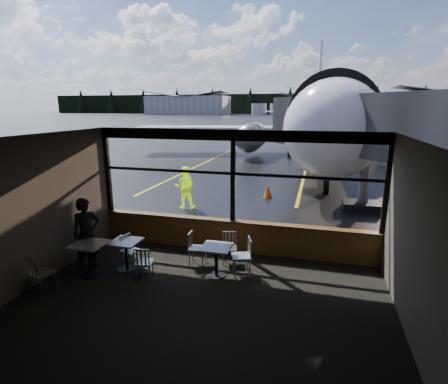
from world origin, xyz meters
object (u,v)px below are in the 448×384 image
at_px(chair_near_n, 229,248).
at_px(chair_left_s, 42,274).
at_px(chair_mid_w, 131,251).
at_px(cone_nose, 268,191).
at_px(cafe_table_near, 216,261).
at_px(cone_wing, 234,151).
at_px(chair_mid_s, 144,263).
at_px(jet_bridge, 354,151).
at_px(ground_crew, 185,187).
at_px(chair_near_e, 241,257).
at_px(airliner, 324,84).
at_px(chair_near_w, 198,249).
at_px(cafe_table_left, 90,259).
at_px(cafe_table_mid, 126,255).
at_px(passenger, 87,234).

relative_size(chair_near_n, chair_left_s, 0.90).
height_order(chair_mid_w, cone_nose, chair_mid_w).
relative_size(cafe_table_near, chair_near_n, 0.94).
bearing_deg(cone_wing, chair_mid_s, -81.79).
xyz_separation_m(jet_bridge, chair_mid_w, (-5.93, -7.19, -1.97)).
bearing_deg(cone_wing, ground_crew, -83.25).
height_order(jet_bridge, chair_near_e, jet_bridge).
xyz_separation_m(cafe_table_near, cone_nose, (0.11, 8.09, -0.11)).
bearing_deg(chair_mid_w, cafe_table_near, 107.22).
distance_m(cafe_table_near, chair_near_e, 0.63).
bearing_deg(jet_bridge, airliner, 94.74).
bearing_deg(ground_crew, chair_near_w, 100.56).
xyz_separation_m(cafe_table_near, chair_mid_w, (-2.32, -0.05, 0.03)).
relative_size(jet_bridge, cafe_table_left, 12.96).
xyz_separation_m(chair_mid_s, cone_nose, (1.75, 8.70, -0.16)).
relative_size(cafe_table_mid, chair_near_w, 0.86).
height_order(chair_left_s, cone_nose, chair_left_s).
height_order(jet_bridge, cafe_table_left, jet_bridge).
xyz_separation_m(jet_bridge, cone_wing, (-8.57, 15.23, -2.11)).
bearing_deg(airliner, chair_near_w, -99.48).
bearing_deg(chair_near_n, chair_near_w, 8.64).
relative_size(airliner, jet_bridge, 3.52).
relative_size(airliner, cafe_table_left, 45.67).
bearing_deg(chair_left_s, chair_mid_w, 66.80).
relative_size(chair_near_w, chair_mid_w, 1.06).
height_order(chair_near_e, chair_mid_s, chair_near_e).
xyz_separation_m(jet_bridge, passenger, (-6.95, -7.54, -1.46)).
xyz_separation_m(chair_near_n, chair_mid_s, (-1.76, -1.43, 0.02)).
bearing_deg(chair_mid_w, jet_bridge, 156.44).
relative_size(chair_mid_s, cone_nose, 1.55).
relative_size(airliner, cone_nose, 68.50).
bearing_deg(cone_nose, ground_crew, -139.80).
bearing_deg(jet_bridge, chair_near_n, -118.95).
bearing_deg(passenger, cafe_table_near, -44.53).
height_order(ground_crew, cone_nose, ground_crew).
xyz_separation_m(cafe_table_mid, chair_mid_w, (0.02, 0.19, 0.03)).
distance_m(cafe_table_near, chair_mid_s, 1.75).
distance_m(cafe_table_near, chair_mid_w, 2.32).
height_order(cafe_table_left, chair_near_w, chair_near_w).
relative_size(jet_bridge, chair_mid_w, 12.89).
height_order(cafe_table_mid, cone_nose, cafe_table_mid).
bearing_deg(chair_left_s, chair_mid_s, 43.60).
xyz_separation_m(chair_near_e, cone_wing, (-5.53, 22.13, -0.20)).
xyz_separation_m(cafe_table_mid, cafe_table_left, (-0.69, -0.53, 0.03)).
relative_size(jet_bridge, chair_near_n, 13.11).
bearing_deg(chair_mid_w, cafe_table_mid, 10.63).
bearing_deg(chair_near_n, chair_near_e, 113.92).
relative_size(jet_bridge, ground_crew, 6.29).
height_order(chair_near_n, chair_mid_s, chair_mid_s).
relative_size(cafe_table_near, cafe_table_mid, 1.01).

